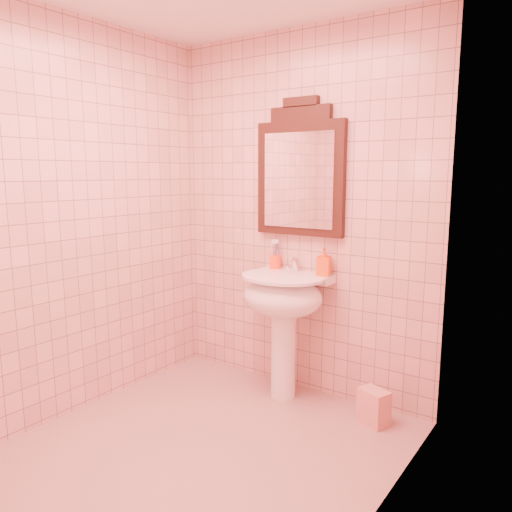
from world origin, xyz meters
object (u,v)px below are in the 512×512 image
Objects in this scene: pedestal_sink at (283,305)px; mirror at (300,173)px; soap_dispenser at (324,262)px; towel at (374,407)px; toothbrush_cup at (275,261)px.

pedestal_sink is 0.94× the size of mirror.
mirror is at bearing 154.92° from soap_dispenser.
soap_dispenser is 0.97m from towel.
toothbrush_cup is at bearing 168.45° from towel.
soap_dispenser is at bearing 161.15° from towel.
towel is at bearing -11.55° from toothbrush_cup.
pedestal_sink is 0.40m from soap_dispenser.
mirror is 4.99× the size of toothbrush_cup.
toothbrush_cup is at bearing -170.25° from mirror.
pedestal_sink is 0.86m from towel.
soap_dispenser is (0.40, -0.02, 0.04)m from toothbrush_cup.
towel is at bearing -0.07° from pedestal_sink.
pedestal_sink is at bearing 179.93° from towel.
mirror is at bearing 9.75° from toothbrush_cup.
towel is (0.67, -0.20, -1.43)m from mirror.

